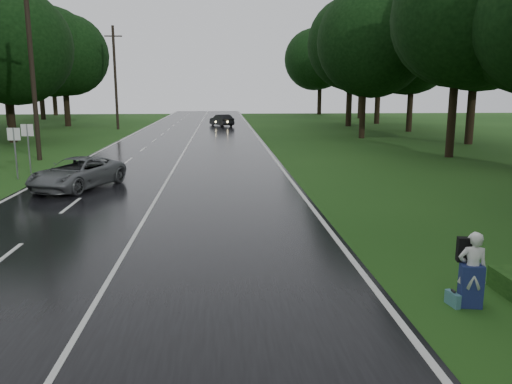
% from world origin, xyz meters
% --- Properties ---
extents(ground, '(160.00, 160.00, 0.00)m').
position_xyz_m(ground, '(0.00, 0.00, 0.00)').
color(ground, '#214A15').
rests_on(ground, ground).
extents(road, '(12.00, 140.00, 0.04)m').
position_xyz_m(road, '(0.00, 20.00, 0.02)').
color(road, black).
rests_on(road, ground).
extents(lane_center, '(0.12, 140.00, 0.01)m').
position_xyz_m(lane_center, '(0.00, 20.00, 0.04)').
color(lane_center, silver).
rests_on(lane_center, road).
extents(grey_car, '(3.80, 5.21, 1.32)m').
position_xyz_m(grey_car, '(-3.64, 11.39, 0.70)').
color(grey_car, '#54585A').
rests_on(grey_car, road).
extents(far_car, '(2.94, 4.27, 1.33)m').
position_xyz_m(far_car, '(2.62, 48.72, 0.71)').
color(far_car, black).
rests_on(far_car, road).
extents(hitchhiker, '(0.62, 0.58, 1.54)m').
position_xyz_m(hitchhiker, '(7.44, -1.50, 0.71)').
color(hitchhiker, silver).
rests_on(hitchhiker, ground).
extents(suitcase, '(0.18, 0.41, 0.28)m').
position_xyz_m(suitcase, '(7.12, -1.46, 0.14)').
color(suitcase, teal).
rests_on(suitcase, ground).
extents(utility_pole_mid, '(1.80, 0.28, 10.44)m').
position_xyz_m(utility_pole_mid, '(-8.50, 20.91, 0.00)').
color(utility_pole_mid, black).
rests_on(utility_pole_mid, ground).
extents(utility_pole_far, '(1.80, 0.28, 10.70)m').
position_xyz_m(utility_pole_far, '(-8.50, 45.12, 0.00)').
color(utility_pole_far, black).
rests_on(utility_pole_far, ground).
extents(road_sign_a, '(0.59, 0.10, 2.45)m').
position_xyz_m(road_sign_a, '(-7.20, 14.07, 0.00)').
color(road_sign_a, white).
rests_on(road_sign_a, ground).
extents(road_sign_b, '(0.60, 0.10, 2.51)m').
position_xyz_m(road_sign_b, '(-7.20, 15.79, 0.00)').
color(road_sign_b, white).
rests_on(road_sign_b, ground).
extents(tree_left_e, '(7.90, 7.90, 12.35)m').
position_xyz_m(tree_left_e, '(-14.28, 31.85, 0.00)').
color(tree_left_e, black).
rests_on(tree_left_e, ground).
extents(tree_left_f, '(8.83, 8.83, 13.80)m').
position_xyz_m(tree_left_f, '(-15.17, 50.10, 0.00)').
color(tree_left_f, black).
rests_on(tree_left_f, ground).
extents(tree_right_d, '(10.19, 10.19, 15.92)m').
position_xyz_m(tree_right_d, '(17.00, 20.56, 0.00)').
color(tree_right_d, black).
rests_on(tree_right_d, ground).
extents(tree_right_e, '(8.98, 8.98, 14.03)m').
position_xyz_m(tree_right_e, '(14.89, 33.44, 0.00)').
color(tree_right_e, black).
rests_on(tree_right_e, ground).
extents(tree_right_f, '(10.19, 10.19, 15.93)m').
position_xyz_m(tree_right_f, '(17.34, 48.03, 0.00)').
color(tree_right_f, black).
rests_on(tree_right_f, ground).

